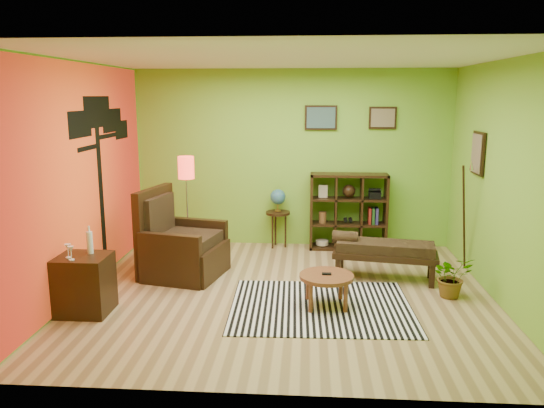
# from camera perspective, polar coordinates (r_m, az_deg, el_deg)

# --- Properties ---
(ground) EXTENTS (5.00, 5.00, 0.00)m
(ground) POSITION_cam_1_polar(r_m,az_deg,el_deg) (6.60, 1.40, -9.61)
(ground) COLOR tan
(ground) RESTS_ON ground
(room_shell) EXTENTS (5.04, 4.54, 2.82)m
(room_shell) POSITION_cam_1_polar(r_m,az_deg,el_deg) (6.20, 0.63, 6.16)
(room_shell) COLOR #7ABA34
(room_shell) RESTS_ON ground
(zebra_rug) EXTENTS (2.11, 1.70, 0.01)m
(zebra_rug) POSITION_cam_1_polar(r_m,az_deg,el_deg) (6.24, 5.28, -10.91)
(zebra_rug) COLOR white
(zebra_rug) RESTS_ON ground
(coffee_table) EXTENTS (0.62, 0.62, 0.40)m
(coffee_table) POSITION_cam_1_polar(r_m,az_deg,el_deg) (6.15, 5.88, -8.03)
(coffee_table) COLOR brown
(coffee_table) RESTS_ON ground
(armchair) EXTENTS (1.15, 1.15, 1.18)m
(armchair) POSITION_cam_1_polar(r_m,az_deg,el_deg) (7.26, -9.93, -4.83)
(armchair) COLOR black
(armchair) RESTS_ON ground
(side_cabinet) EXTENTS (0.56, 0.51, 0.97)m
(side_cabinet) POSITION_cam_1_polar(r_m,az_deg,el_deg) (6.30, -19.52, -8.11)
(side_cabinet) COLOR black
(side_cabinet) RESTS_ON ground
(floor_lamp) EXTENTS (0.23, 0.23, 1.56)m
(floor_lamp) POSITION_cam_1_polar(r_m,az_deg,el_deg) (7.55, -9.20, 2.85)
(floor_lamp) COLOR silver
(floor_lamp) RESTS_ON ground
(globe_table) EXTENTS (0.39, 0.39, 0.94)m
(globe_table) POSITION_cam_1_polar(r_m,az_deg,el_deg) (8.38, 0.64, 0.06)
(globe_table) COLOR black
(globe_table) RESTS_ON ground
(cube_shelf) EXTENTS (1.20, 0.35, 1.20)m
(cube_shelf) POSITION_cam_1_polar(r_m,az_deg,el_deg) (8.40, 8.30, -0.82)
(cube_shelf) COLOR black
(cube_shelf) RESTS_ON ground
(bench) EXTENTS (1.40, 0.69, 0.62)m
(bench) POSITION_cam_1_polar(r_m,az_deg,el_deg) (7.13, 11.78, -4.86)
(bench) COLOR black
(bench) RESTS_ON ground
(potted_plant) EXTENTS (0.56, 0.60, 0.40)m
(potted_plant) POSITION_cam_1_polar(r_m,az_deg,el_deg) (6.79, 18.73, -7.83)
(potted_plant) COLOR #26661E
(potted_plant) RESTS_ON ground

